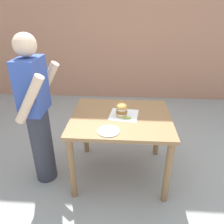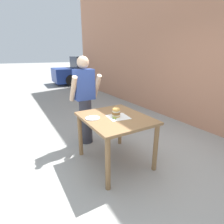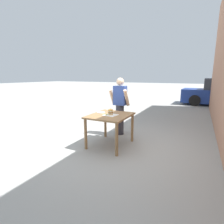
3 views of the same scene
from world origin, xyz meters
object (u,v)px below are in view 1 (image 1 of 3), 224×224
Objects in this scene: sandwich at (122,110)px; side_plate_with_forks at (108,131)px; pickle_spear at (127,118)px; diner_across_table at (37,112)px; patio_table at (121,126)px.

side_plate_with_forks is at bearing 160.95° from sandwich.
pickle_spear is at bearing -34.42° from side_plate_with_forks.
pickle_spear is at bearing -137.77° from sandwich.
sandwich is 0.91m from diner_across_table.
sandwich reaches higher than patio_table.
sandwich is 0.37m from side_plate_with_forks.
diner_across_table is at bearing 99.37° from sandwich.
diner_across_table is (0.19, 0.78, 0.08)m from side_plate_with_forks.
side_plate_with_forks is 0.80m from diner_across_table.
diner_across_table reaches higher than sandwich.
patio_table is at bearing -18.87° from side_plate_with_forks.
patio_table is 5.01× the size of side_plate_with_forks.
side_plate_with_forks is at bearing 145.58° from pickle_spear.
diner_across_table is (-0.14, 0.89, 0.21)m from patio_table.
diner_across_table reaches higher than side_plate_with_forks.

